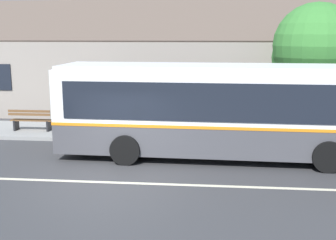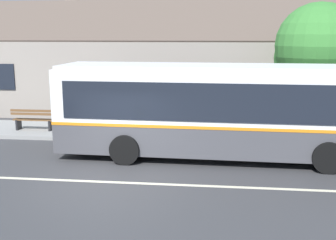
{
  "view_description": "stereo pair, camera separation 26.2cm",
  "coord_description": "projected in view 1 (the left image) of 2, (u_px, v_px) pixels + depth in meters",
  "views": [
    {
      "loc": [
        2.71,
        -11.4,
        4.25
      ],
      "look_at": [
        1.33,
        2.93,
        1.29
      ],
      "focal_mm": 45.0,
      "sensor_mm": 36.0,
      "label": 1
    },
    {
      "loc": [
        2.97,
        -11.37,
        4.25
      ],
      "look_at": [
        1.33,
        2.93,
        1.29
      ],
      "focal_mm": 45.0,
      "sensor_mm": 36.0,
      "label": 2
    }
  ],
  "objects": [
    {
      "name": "ground_plane",
      "position": [
        113.0,
        183.0,
        12.22
      ],
      "size": [
        300.0,
        300.0,
        0.0
      ],
      "primitive_type": "plane",
      "color": "#38383A"
    },
    {
      "name": "sidewalk_far",
      "position": [
        144.0,
        133.0,
        18.06
      ],
      "size": [
        60.0,
        3.0,
        0.15
      ],
      "primitive_type": "cube",
      "color": "gray",
      "rests_on": "ground"
    },
    {
      "name": "lane_divider_stripe",
      "position": [
        113.0,
        182.0,
        12.22
      ],
      "size": [
        60.0,
        0.16,
        0.01
      ],
      "primitive_type": "cube",
      "color": "beige",
      "rests_on": "ground"
    },
    {
      "name": "community_building",
      "position": [
        169.0,
        71.0,
        25.0
      ],
      "size": [
        23.46,
        9.75,
        7.22
      ],
      "color": "gray",
      "rests_on": "ground"
    },
    {
      "name": "transit_bus",
      "position": [
        219.0,
        109.0,
        14.41
      ],
      "size": [
        11.15,
        2.98,
        3.21
      ],
      "color": "#47474C",
      "rests_on": "ground"
    },
    {
      "name": "bench_by_building",
      "position": [
        32.0,
        121.0,
        18.02
      ],
      "size": [
        1.83,
        0.51,
        0.94
      ],
      "color": "brown",
      "rests_on": "sidewalk_far"
    },
    {
      "name": "bench_down_street",
      "position": [
        133.0,
        122.0,
        17.8
      ],
      "size": [
        1.87,
        0.51,
        0.94
      ],
      "color": "brown",
      "rests_on": "sidewalk_far"
    },
    {
      "name": "street_tree_primary",
      "position": [
        312.0,
        49.0,
        17.68
      ],
      "size": [
        3.56,
        3.56,
        5.54
      ],
      "color": "#4C3828",
      "rests_on": "ground"
    }
  ]
}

